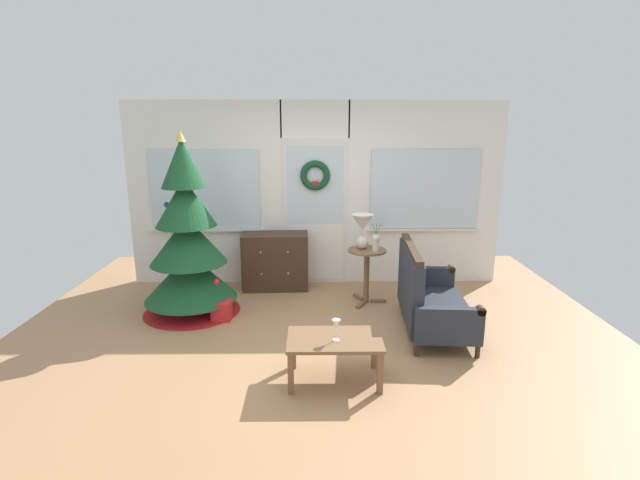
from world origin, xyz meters
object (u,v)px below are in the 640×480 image
at_px(flower_vase, 376,242).
at_px(wine_glass, 336,325).
at_px(settee_sofa, 427,297).
at_px(side_table, 367,265).
at_px(gift_box, 222,311).
at_px(christmas_tree, 188,248).
at_px(coffee_table, 335,344).
at_px(table_lamp, 363,227).
at_px(dresser_cabinet, 275,261).

relative_size(flower_vase, wine_glass, 1.79).
bearing_deg(settee_sofa, wine_glass, -133.30).
bearing_deg(side_table, gift_box, -163.37).
relative_size(settee_sofa, gift_box, 6.51).
height_order(side_table, gift_box, side_table).
bearing_deg(gift_box, christmas_tree, 148.03).
xyz_separation_m(coffee_table, wine_glass, (0.01, -0.05, 0.20)).
xyz_separation_m(flower_vase, gift_box, (-1.85, -0.46, -0.71)).
xyz_separation_m(table_lamp, gift_box, (-1.69, -0.56, -0.88)).
bearing_deg(dresser_cabinet, side_table, -25.28).
bearing_deg(christmas_tree, coffee_table, -43.77).
xyz_separation_m(christmas_tree, table_lamp, (2.10, 0.31, 0.19)).
bearing_deg(christmas_tree, settee_sofa, -11.01).
bearing_deg(coffee_table, gift_box, 133.15).
relative_size(table_lamp, gift_box, 1.97).
bearing_deg(side_table, coffee_table, -104.39).
bearing_deg(side_table, table_lamp, 146.31).
bearing_deg(side_table, settee_sofa, -53.80).
xyz_separation_m(settee_sofa, flower_vase, (-0.49, 0.74, 0.45)).
bearing_deg(christmas_tree, table_lamp, 8.26).
relative_size(settee_sofa, flower_vase, 4.16).
bearing_deg(table_lamp, wine_glass, -101.86).
distance_m(christmas_tree, dresser_cabinet, 1.34).
xyz_separation_m(side_table, coffee_table, (-0.48, -1.88, -0.15)).
bearing_deg(gift_box, flower_vase, 14.04).
distance_m(table_lamp, gift_box, 1.99).
bearing_deg(settee_sofa, christmas_tree, 168.99).
height_order(christmas_tree, flower_vase, christmas_tree).
bearing_deg(gift_box, wine_glass, -47.59).
bearing_deg(flower_vase, christmas_tree, -174.82).
height_order(settee_sofa, flower_vase, flower_vase).
bearing_deg(table_lamp, side_table, -33.69).
xyz_separation_m(christmas_tree, settee_sofa, (2.75, -0.53, -0.43)).
relative_size(side_table, flower_vase, 2.02).
distance_m(christmas_tree, table_lamp, 2.13).
bearing_deg(dresser_cabinet, coffee_table, -73.54).
bearing_deg(settee_sofa, dresser_cabinet, 142.59).
xyz_separation_m(settee_sofa, gift_box, (-2.34, 0.28, -0.26)).
bearing_deg(coffee_table, dresser_cabinet, 106.46).
height_order(settee_sofa, table_lamp, table_lamp).
xyz_separation_m(christmas_tree, flower_vase, (2.26, 0.21, 0.02)).
bearing_deg(table_lamp, christmas_tree, -171.74).
relative_size(christmas_tree, flower_vase, 6.18).
height_order(settee_sofa, side_table, settee_sofa).
distance_m(table_lamp, coffee_table, 2.07).
relative_size(side_table, wine_glass, 3.63).
bearing_deg(dresser_cabinet, wine_glass, -73.63).
bearing_deg(settee_sofa, side_table, 126.20).
bearing_deg(coffee_table, wine_glass, -78.40).
distance_m(dresser_cabinet, settee_sofa, 2.25).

